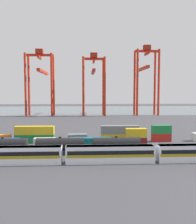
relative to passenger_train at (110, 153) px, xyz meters
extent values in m
plane|color=#424247|center=(-10.73, 63.64, -2.14)|extent=(420.00, 420.00, 0.00)
cube|color=slate|center=(-10.73, 167.85, -2.14)|extent=(400.00, 110.00, 0.01)
cube|color=silver|center=(-20.75, 0.00, -0.19)|extent=(19.85, 3.10, 3.90)
cube|color=#9E8414|center=(-20.75, 0.00, -0.29)|extent=(19.45, 3.14, 0.64)
cube|color=black|center=(-20.75, 0.00, 0.49)|extent=(19.06, 3.13, 0.90)
cube|color=slate|center=(-20.75, 0.00, 1.58)|extent=(19.65, 2.85, 0.36)
cube|color=silver|center=(0.00, 0.00, -0.19)|extent=(19.85, 3.10, 3.90)
cube|color=#9E8414|center=(0.00, 0.00, -0.29)|extent=(19.45, 3.14, 0.64)
cube|color=black|center=(0.00, 0.00, 0.49)|extent=(19.06, 3.13, 0.90)
cube|color=slate|center=(0.00, 0.00, 1.58)|extent=(19.65, 2.85, 0.36)
cube|color=#232326|center=(-26.50, 8.69, -1.59)|extent=(12.22, 2.50, 1.10)
cylinder|color=black|center=(-26.50, 8.69, 0.49)|extent=(12.22, 3.06, 3.06)
cylinder|color=black|center=(-26.50, 8.69, 2.20)|extent=(0.70, 0.70, 0.36)
cube|color=#232326|center=(-12.02, 8.69, -1.59)|extent=(12.22, 2.50, 1.10)
cylinder|color=black|center=(-12.02, 8.69, 0.49)|extent=(12.22, 3.06, 3.06)
cylinder|color=black|center=(-12.02, 8.69, 2.20)|extent=(0.70, 0.70, 0.36)
cube|color=#232326|center=(2.46, 8.69, -1.59)|extent=(12.22, 2.50, 1.10)
cylinder|color=black|center=(2.46, 8.69, 0.49)|extent=(12.22, 3.06, 3.06)
cylinder|color=black|center=(2.46, 8.69, 2.20)|extent=(0.70, 0.70, 0.36)
cube|color=silver|center=(-17.34, 17.13, -0.84)|extent=(6.04, 2.44, 2.60)
cube|color=#146066|center=(-3.97, 17.13, -0.84)|extent=(12.10, 2.44, 2.60)
cube|color=maroon|center=(9.40, 17.13, -0.84)|extent=(6.04, 2.44, 2.60)
cube|color=gold|center=(9.40, 17.13, 1.76)|extent=(6.04, 2.44, 2.60)
cube|color=#197538|center=(-21.45, 23.73, -0.84)|extent=(12.10, 2.44, 2.60)
cube|color=gold|center=(-21.45, 23.73, 1.76)|extent=(12.10, 2.44, 2.60)
cube|color=slate|center=(-7.99, 23.73, -0.84)|extent=(6.04, 2.44, 2.60)
cube|color=gold|center=(5.48, 23.73, -0.84)|extent=(12.10, 2.44, 2.60)
cube|color=slate|center=(5.48, 23.73, 1.76)|extent=(12.10, 2.44, 2.60)
cube|color=#AD211C|center=(18.94, 23.73, -0.84)|extent=(6.04, 2.44, 2.60)
cube|color=#197538|center=(18.94, 23.73, 1.76)|extent=(6.04, 2.44, 2.60)
cylinder|color=red|center=(-44.49, 112.50, 18.52)|extent=(1.50, 1.50, 41.32)
cylinder|color=red|center=(-27.44, 112.50, 18.52)|extent=(1.50, 1.50, 41.32)
cylinder|color=red|center=(-44.49, 122.46, 18.52)|extent=(1.50, 1.50, 41.32)
cylinder|color=red|center=(-27.44, 122.46, 18.52)|extent=(1.50, 1.50, 41.32)
cube|color=red|center=(-35.96, 117.48, 38.38)|extent=(18.65, 1.20, 1.60)
cube|color=red|center=(-35.96, 117.48, 36.78)|extent=(1.20, 11.55, 1.60)
cube|color=red|center=(-35.96, 131.54, 28.29)|extent=(2.00, 40.17, 2.00)
cube|color=maroon|center=(-35.96, 117.48, 40.78)|extent=(4.80, 4.00, 3.20)
cylinder|color=red|center=(-6.59, 111.57, 17.39)|extent=(1.50, 1.50, 39.07)
cylinder|color=red|center=(7.52, 111.57, 17.39)|extent=(1.50, 1.50, 39.07)
cylinder|color=red|center=(-6.59, 123.39, 17.39)|extent=(1.50, 1.50, 39.07)
cylinder|color=red|center=(7.52, 123.39, 17.39)|extent=(1.50, 1.50, 39.07)
cube|color=red|center=(0.47, 117.48, 36.13)|extent=(15.71, 1.20, 1.60)
cube|color=red|center=(0.47, 117.48, 34.53)|extent=(1.20, 13.42, 1.60)
cube|color=red|center=(0.47, 128.81, 28.36)|extent=(2.00, 32.38, 2.00)
cube|color=maroon|center=(0.47, 117.48, 38.53)|extent=(4.80, 4.00, 3.20)
cylinder|color=red|center=(29.62, 112.76, 20.13)|extent=(1.50, 1.50, 44.55)
cylinder|color=red|center=(44.18, 112.76, 20.13)|extent=(1.50, 1.50, 44.55)
cylinder|color=red|center=(29.62, 122.20, 20.13)|extent=(1.50, 1.50, 44.55)
cylinder|color=red|center=(44.18, 122.20, 20.13)|extent=(1.50, 1.50, 44.55)
cube|color=red|center=(36.90, 117.48, 41.61)|extent=(16.16, 1.20, 1.60)
cube|color=red|center=(36.90, 117.48, 40.01)|extent=(1.20, 11.04, 1.60)
cube|color=red|center=(36.90, 128.77, 30.77)|extent=(2.00, 32.26, 2.00)
cube|color=maroon|center=(36.90, 117.48, 44.01)|extent=(4.80, 4.00, 3.20)
camera|label=1|loc=(-5.64, -55.43, 13.80)|focal=40.38mm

